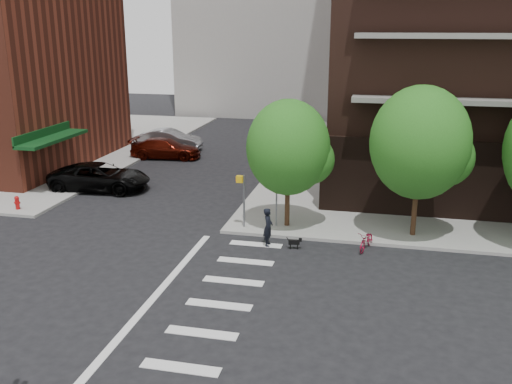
{
  "coord_description": "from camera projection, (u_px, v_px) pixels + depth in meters",
  "views": [
    {
      "loc": [
        8.36,
        -17.69,
        9.65
      ],
      "look_at": [
        3.0,
        6.0,
        2.5
      ],
      "focal_mm": 40.0,
      "sensor_mm": 36.0,
      "label": 1
    }
  ],
  "objects": [
    {
      "name": "dog_walker",
      "position": [
        268.0,
        227.0,
        25.65
      ],
      "size": [
        0.67,
        0.46,
        1.77
      ],
      "primitive_type": "imported",
      "rotation": [
        0.0,
        0.0,
        1.62
      ],
      "color": "black",
      "rests_on": "ground"
    },
    {
      "name": "crosswalk",
      "position": [
        198.0,
        303.0,
        20.58
      ],
      "size": [
        3.85,
        13.0,
        0.01
      ],
      "color": "silver",
      "rests_on": "ground"
    },
    {
      "name": "fire_hydrant",
      "position": [
        17.0,
        202.0,
        30.41
      ],
      "size": [
        0.24,
        0.24,
        0.73
      ],
      "color": "#A50C0C",
      "rests_on": "sidewalk_nw"
    },
    {
      "name": "parked_car_silver",
      "position": [
        169.0,
        140.0,
        45.25
      ],
      "size": [
        2.04,
        5.19,
        1.68
      ],
      "primitive_type": "imported",
      "rotation": [
        0.0,
        0.0,
        1.62
      ],
      "color": "#939499",
      "rests_on": "ground"
    },
    {
      "name": "parked_car_black",
      "position": [
        100.0,
        177.0,
        34.32
      ],
      "size": [
        3.21,
        6.15,
        1.65
      ],
      "primitive_type": "imported",
      "rotation": [
        0.0,
        0.0,
        1.65
      ],
      "color": "black",
      "rests_on": "ground"
    },
    {
      "name": "tree_a",
      "position": [
        288.0,
        148.0,
        27.01
      ],
      "size": [
        4.0,
        4.0,
        5.9
      ],
      "color": "#301E11",
      "rests_on": "sidewalk_ne"
    },
    {
      "name": "tree_b",
      "position": [
        420.0,
        143.0,
        25.6
      ],
      "size": [
        4.5,
        4.5,
        6.65
      ],
      "color": "#301E11",
      "rests_on": "sidewalk_ne"
    },
    {
      "name": "scooter",
      "position": [
        367.0,
        240.0,
        25.32
      ],
      "size": [
        0.99,
        1.75,
        0.87
      ],
      "primitive_type": "imported",
      "rotation": [
        0.0,
        0.0,
        -0.26
      ],
      "color": "maroon",
      "rests_on": "ground"
    },
    {
      "name": "ground",
      "position": [
        141.0,
        296.0,
        21.05
      ],
      "size": [
        120.0,
        120.0,
        0.0
      ],
      "primitive_type": "plane",
      "color": "black",
      "rests_on": "ground"
    },
    {
      "name": "parked_car_maroon",
      "position": [
        166.0,
        148.0,
        42.55
      ],
      "size": [
        2.64,
        5.41,
        1.52
      ],
      "primitive_type": "imported",
      "rotation": [
        0.0,
        0.0,
        1.67
      ],
      "color": "#3E0B04",
      "rests_on": "ground"
    },
    {
      "name": "dog",
      "position": [
        295.0,
        242.0,
        25.43
      ],
      "size": [
        0.61,
        0.23,
        0.51
      ],
      "rotation": [
        0.0,
        0.0,
        0.14
      ],
      "color": "black",
      "rests_on": "ground"
    },
    {
      "name": "pedestrian_signal",
      "position": [
        251.0,
        193.0,
        27.44
      ],
      "size": [
        2.18,
        0.67,
        2.6
      ],
      "color": "slate",
      "rests_on": "sidewalk_ne"
    }
  ]
}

